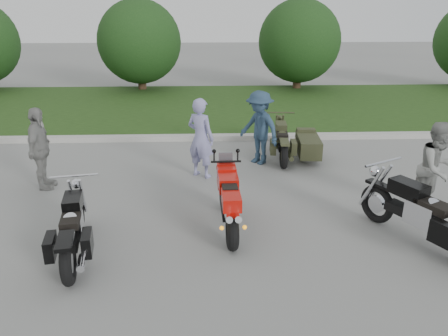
{
  "coord_description": "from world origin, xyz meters",
  "views": [
    {
      "loc": [
        -0.1,
        -6.3,
        3.77
      ],
      "look_at": [
        0.21,
        1.53,
        0.8
      ],
      "focal_mm": 35.0,
      "sensor_mm": 36.0,
      "label": 1
    }
  ],
  "objects_px": {
    "sportbike_red": "(229,200)",
    "cruiser_left": "(73,231)",
    "person_denim": "(259,128)",
    "cruiser_right": "(428,219)",
    "cruiser_sidecar": "(297,144)",
    "person_grey": "(437,169)",
    "person_back": "(40,149)",
    "person_stripe": "(201,138)"
  },
  "relations": [
    {
      "from": "cruiser_sidecar",
      "to": "person_grey",
      "type": "distance_m",
      "value": 3.71
    },
    {
      "from": "cruiser_left",
      "to": "cruiser_right",
      "type": "height_order",
      "value": "cruiser_right"
    },
    {
      "from": "person_denim",
      "to": "sportbike_red",
      "type": "bearing_deg",
      "value": -55.82
    },
    {
      "from": "sportbike_red",
      "to": "cruiser_left",
      "type": "relative_size",
      "value": 0.91
    },
    {
      "from": "sportbike_red",
      "to": "person_back",
      "type": "xyz_separation_m",
      "value": [
        -3.9,
        2.01,
        0.31
      ]
    },
    {
      "from": "sportbike_red",
      "to": "person_back",
      "type": "relative_size",
      "value": 1.16
    },
    {
      "from": "cruiser_left",
      "to": "person_back",
      "type": "height_order",
      "value": "person_back"
    },
    {
      "from": "cruiser_sidecar",
      "to": "person_back",
      "type": "xyz_separation_m",
      "value": [
        -5.82,
        -1.64,
        0.49
      ]
    },
    {
      "from": "cruiser_right",
      "to": "person_grey",
      "type": "relative_size",
      "value": 1.33
    },
    {
      "from": "sportbike_red",
      "to": "person_denim",
      "type": "height_order",
      "value": "person_denim"
    },
    {
      "from": "cruiser_left",
      "to": "person_stripe",
      "type": "xyz_separation_m",
      "value": [
        1.96,
        3.38,
        0.47
      ]
    },
    {
      "from": "cruiser_left",
      "to": "cruiser_sidecar",
      "type": "distance_m",
      "value": 6.25
    },
    {
      "from": "sportbike_red",
      "to": "person_denim",
      "type": "relative_size",
      "value": 1.13
    },
    {
      "from": "cruiser_right",
      "to": "cruiser_sidecar",
      "type": "xyz_separation_m",
      "value": [
        -1.26,
        4.37,
        -0.11
      ]
    },
    {
      "from": "cruiser_right",
      "to": "person_stripe",
      "type": "xyz_separation_m",
      "value": [
        -3.7,
        3.3,
        0.41
      ]
    },
    {
      "from": "person_denim",
      "to": "person_back",
      "type": "relative_size",
      "value": 1.02
    },
    {
      "from": "cruiser_left",
      "to": "cruiser_sidecar",
      "type": "height_order",
      "value": "cruiser_left"
    },
    {
      "from": "cruiser_sidecar",
      "to": "person_stripe",
      "type": "height_order",
      "value": "person_stripe"
    },
    {
      "from": "cruiser_left",
      "to": "cruiser_right",
      "type": "relative_size",
      "value": 0.96
    },
    {
      "from": "cruiser_left",
      "to": "person_stripe",
      "type": "distance_m",
      "value": 3.93
    },
    {
      "from": "cruiser_left",
      "to": "person_back",
      "type": "relative_size",
      "value": 1.27
    },
    {
      "from": "person_denim",
      "to": "person_back",
      "type": "distance_m",
      "value": 5.01
    },
    {
      "from": "person_grey",
      "to": "person_back",
      "type": "distance_m",
      "value": 7.93
    },
    {
      "from": "cruiser_right",
      "to": "cruiser_sidecar",
      "type": "relative_size",
      "value": 1.05
    },
    {
      "from": "cruiser_right",
      "to": "person_back",
      "type": "xyz_separation_m",
      "value": [
        -7.09,
        2.73,
        0.38
      ]
    },
    {
      "from": "sportbike_red",
      "to": "cruiser_left",
      "type": "distance_m",
      "value": 2.6
    },
    {
      "from": "cruiser_sidecar",
      "to": "person_grey",
      "type": "relative_size",
      "value": 1.26
    },
    {
      "from": "person_grey",
      "to": "sportbike_red",
      "type": "bearing_deg",
      "value": 164.38
    },
    {
      "from": "cruiser_sidecar",
      "to": "person_stripe",
      "type": "xyz_separation_m",
      "value": [
        -2.44,
        -1.07,
        0.51
      ]
    },
    {
      "from": "person_back",
      "to": "cruiser_sidecar",
      "type": "bearing_deg",
      "value": -75.07
    },
    {
      "from": "sportbike_red",
      "to": "cruiser_right",
      "type": "distance_m",
      "value": 3.27
    },
    {
      "from": "sportbike_red",
      "to": "person_denim",
      "type": "distance_m",
      "value": 3.56
    },
    {
      "from": "person_back",
      "to": "sportbike_red",
      "type": "bearing_deg",
      "value": -118.11
    },
    {
      "from": "cruiser_right",
      "to": "cruiser_sidecar",
      "type": "height_order",
      "value": "cruiser_right"
    },
    {
      "from": "person_denim",
      "to": "cruiser_right",
      "type": "bearing_deg",
      "value": -12.06
    },
    {
      "from": "sportbike_red",
      "to": "person_back",
      "type": "bearing_deg",
      "value": 150.97
    },
    {
      "from": "person_grey",
      "to": "person_back",
      "type": "bearing_deg",
      "value": 145.69
    },
    {
      "from": "person_stripe",
      "to": "person_denim",
      "type": "xyz_separation_m",
      "value": [
        1.42,
        0.84,
        -0.01
      ]
    },
    {
      "from": "cruiser_sidecar",
      "to": "cruiser_right",
      "type": "bearing_deg",
      "value": -69.12
    },
    {
      "from": "person_stripe",
      "to": "person_back",
      "type": "relative_size",
      "value": 1.03
    },
    {
      "from": "sportbike_red",
      "to": "cruiser_left",
      "type": "xyz_separation_m",
      "value": [
        -2.47,
        -0.8,
        -0.13
      ]
    },
    {
      "from": "person_grey",
      "to": "person_denim",
      "type": "xyz_separation_m",
      "value": [
        -2.99,
        2.87,
        0.02
      ]
    }
  ]
}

